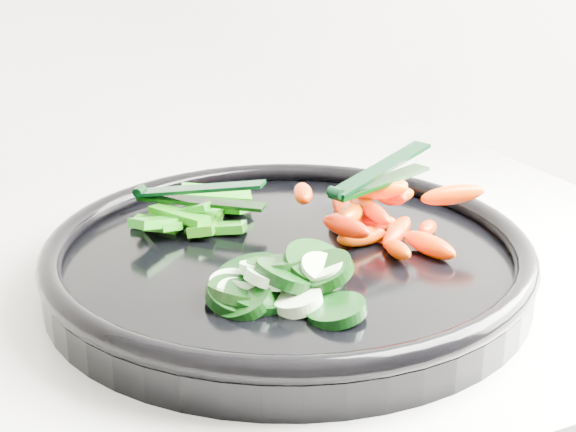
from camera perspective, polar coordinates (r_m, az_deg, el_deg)
name	(u,v)px	position (r m, az deg, el deg)	size (l,w,h in m)	color
veggie_tray	(288,258)	(0.62, 0.00, -2.98)	(0.38, 0.38, 0.04)	black
cucumber_pile	(272,284)	(0.55, -1.14, -4.82)	(0.12, 0.13, 0.04)	black
carrot_pile	(375,213)	(0.65, 6.23, 0.24)	(0.15, 0.16, 0.05)	#EF4400
pepper_pile	(195,216)	(0.67, -6.64, 0.02)	(0.12, 0.09, 0.03)	#156509
tong_carrot	(379,176)	(0.64, 6.47, 2.84)	(0.11, 0.05, 0.02)	black
tong_pepper	(196,195)	(0.67, -6.53, 1.50)	(0.10, 0.08, 0.02)	black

